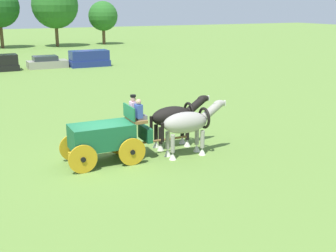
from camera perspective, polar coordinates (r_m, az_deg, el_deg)
name	(u,v)px	position (r m, az deg, el deg)	size (l,w,h in m)	color
ground_plane	(103,163)	(17.97, -8.57, -4.78)	(220.00, 220.00, 0.00)	olive
show_wagon	(106,136)	(17.67, -8.14, -1.29)	(5.42, 1.77, 2.63)	#195B38
draft_horse_near	(175,117)	(19.40, 0.89, 1.15)	(2.97, 0.92, 2.24)	black
draft_horse_off	(188,124)	(18.28, 2.69, 0.31)	(3.08, 0.93, 2.27)	#9E998E
parked_vehicle_e	(47,63)	(46.50, -15.61, 8.02)	(3.95, 1.89, 1.23)	gray
parked_vehicle_f	(89,59)	(46.65, -10.30, 8.70)	(4.10, 1.98, 1.66)	navy
tree_e	(55,5)	(70.40, -14.63, 15.09)	(6.98, 6.98, 9.68)	brown
tree_f	(103,16)	(73.09, -8.52, 14.08)	(4.71, 4.71, 6.86)	brown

